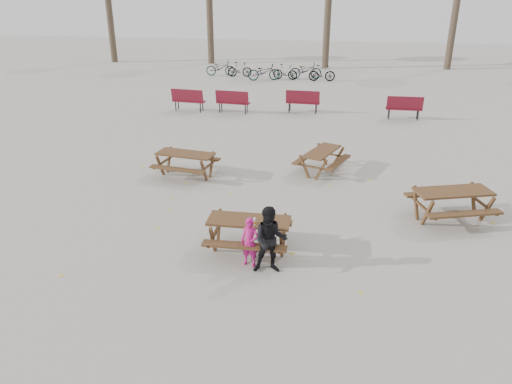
# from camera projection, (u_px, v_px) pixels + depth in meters

# --- Properties ---
(ground) EXTENTS (80.00, 80.00, 0.00)m
(ground) POSITION_uv_depth(u_px,v_px,m) (249.00, 250.00, 11.17)
(ground) COLOR gray
(ground) RESTS_ON ground
(main_picnic_table) EXTENTS (1.80, 1.45, 0.78)m
(main_picnic_table) POSITION_uv_depth(u_px,v_px,m) (249.00, 227.00, 10.94)
(main_picnic_table) COLOR #3C2116
(main_picnic_table) RESTS_ON ground
(food_tray) EXTENTS (0.18, 0.11, 0.03)m
(food_tray) POSITION_uv_depth(u_px,v_px,m) (252.00, 222.00, 10.70)
(food_tray) COLOR silver
(food_tray) RESTS_ON main_picnic_table
(bread_roll) EXTENTS (0.14, 0.06, 0.05)m
(bread_roll) POSITION_uv_depth(u_px,v_px,m) (252.00, 221.00, 10.68)
(bread_roll) COLOR tan
(bread_roll) RESTS_ON food_tray
(soda_bottle) EXTENTS (0.07, 0.07, 0.17)m
(soda_bottle) POSITION_uv_depth(u_px,v_px,m) (255.00, 222.00, 10.61)
(soda_bottle) COLOR silver
(soda_bottle) RESTS_ON main_picnic_table
(child) EXTENTS (0.44, 0.34, 1.08)m
(child) POSITION_uv_depth(u_px,v_px,m) (250.00, 242.00, 10.41)
(child) COLOR #B6166D
(child) RESTS_ON ground
(adult) EXTENTS (0.78, 0.65, 1.45)m
(adult) POSITION_uv_depth(u_px,v_px,m) (270.00, 240.00, 10.10)
(adult) COLOR black
(adult) RESTS_ON ground
(picnic_table_east) EXTENTS (2.23, 1.99, 0.80)m
(picnic_table_east) POSITION_uv_depth(u_px,v_px,m) (451.00, 205.00, 12.42)
(picnic_table_east) COLOR #3C2116
(picnic_table_east) RESTS_ON ground
(picnic_table_north) EXTENTS (1.94, 1.67, 0.75)m
(picnic_table_north) POSITION_uv_depth(u_px,v_px,m) (186.00, 165.00, 15.18)
(picnic_table_north) COLOR #3C2116
(picnic_table_north) RESTS_ON ground
(picnic_table_far) EXTENTS (1.82, 1.99, 0.70)m
(picnic_table_far) POSITION_uv_depth(u_px,v_px,m) (322.00, 161.00, 15.53)
(picnic_table_far) COLOR #3C2116
(picnic_table_far) RESTS_ON ground
(park_bench_row) EXTENTS (11.04, 1.13, 1.03)m
(park_bench_row) POSITION_uv_depth(u_px,v_px,m) (281.00, 102.00, 22.09)
(park_bench_row) COLOR maroon
(park_bench_row) RESTS_ON ground
(bicycle_row) EXTENTS (7.94, 2.09, 0.99)m
(bicycle_row) POSITION_uv_depth(u_px,v_px,m) (272.00, 71.00, 29.78)
(bicycle_row) COLOR black
(bicycle_row) RESTS_ON ground
(fallen_leaves) EXTENTS (11.00, 11.00, 0.01)m
(fallen_leaves) POSITION_uv_depth(u_px,v_px,m) (283.00, 205.00, 13.37)
(fallen_leaves) COLOR gold
(fallen_leaves) RESTS_ON ground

